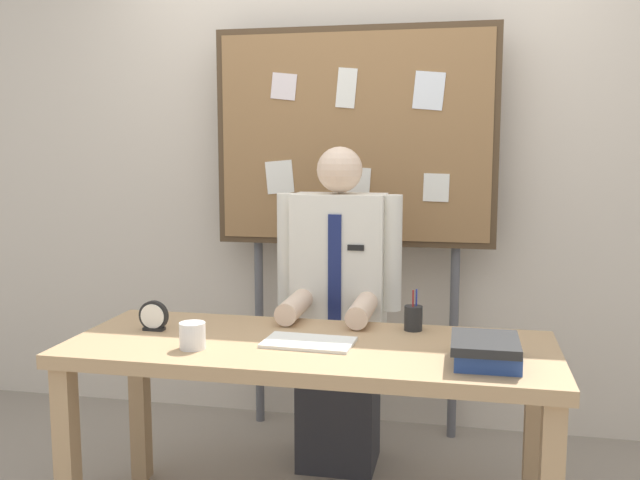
{
  "coord_description": "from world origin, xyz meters",
  "views": [
    {
      "loc": [
        0.54,
        -2.4,
        1.44
      ],
      "look_at": [
        0.0,
        0.18,
        1.08
      ],
      "focal_mm": 39.44,
      "sensor_mm": 36.0,
      "label": 1
    }
  ],
  "objects_px": {
    "bulletin_board": "(354,144)",
    "person": "(339,321)",
    "pen_holder": "(413,318)",
    "coffee_mug": "(192,336)",
    "book_stack": "(486,351)",
    "open_notebook": "(309,342)",
    "desk": "(310,367)",
    "desk_clock": "(154,317)"
  },
  "relations": [
    {
      "from": "open_notebook",
      "to": "pen_holder",
      "type": "distance_m",
      "value": 0.44
    },
    {
      "from": "person",
      "to": "bulletin_board",
      "type": "distance_m",
      "value": 0.87
    },
    {
      "from": "person",
      "to": "pen_holder",
      "type": "relative_size",
      "value": 8.96
    },
    {
      "from": "coffee_mug",
      "to": "pen_holder",
      "type": "height_order",
      "value": "pen_holder"
    },
    {
      "from": "person",
      "to": "desk_clock",
      "type": "height_order",
      "value": "person"
    },
    {
      "from": "desk",
      "to": "person",
      "type": "bearing_deg",
      "value": 90.0
    },
    {
      "from": "desk",
      "to": "desk_clock",
      "type": "relative_size",
      "value": 15.16
    },
    {
      "from": "bulletin_board",
      "to": "coffee_mug",
      "type": "xyz_separation_m",
      "value": [
        -0.38,
        -1.13,
        -0.67
      ]
    },
    {
      "from": "desk",
      "to": "bulletin_board",
      "type": "relative_size",
      "value": 0.88
    },
    {
      "from": "desk",
      "to": "bulletin_board",
      "type": "height_order",
      "value": "bulletin_board"
    },
    {
      "from": "bulletin_board",
      "to": "desk_clock",
      "type": "distance_m",
      "value": 1.3
    },
    {
      "from": "desk",
      "to": "desk_clock",
      "type": "distance_m",
      "value": 0.64
    },
    {
      "from": "bulletin_board",
      "to": "book_stack",
      "type": "height_order",
      "value": "bulletin_board"
    },
    {
      "from": "bulletin_board",
      "to": "open_notebook",
      "type": "height_order",
      "value": "bulletin_board"
    },
    {
      "from": "open_notebook",
      "to": "pen_holder",
      "type": "relative_size",
      "value": 1.99
    },
    {
      "from": "book_stack",
      "to": "coffee_mug",
      "type": "xyz_separation_m",
      "value": [
        -1.0,
        -0.03,
        0.0
      ]
    },
    {
      "from": "bulletin_board",
      "to": "pen_holder",
      "type": "distance_m",
      "value": 1.04
    },
    {
      "from": "book_stack",
      "to": "desk_clock",
      "type": "bearing_deg",
      "value": 172.11
    },
    {
      "from": "book_stack",
      "to": "open_notebook",
      "type": "distance_m",
      "value": 0.63
    },
    {
      "from": "bulletin_board",
      "to": "open_notebook",
      "type": "distance_m",
      "value": 1.22
    },
    {
      "from": "open_notebook",
      "to": "person",
      "type": "bearing_deg",
      "value": 90.03
    },
    {
      "from": "bulletin_board",
      "to": "person",
      "type": "bearing_deg",
      "value": -90.01
    },
    {
      "from": "bulletin_board",
      "to": "desk_clock",
      "type": "height_order",
      "value": "bulletin_board"
    },
    {
      "from": "desk",
      "to": "open_notebook",
      "type": "relative_size",
      "value": 5.49
    },
    {
      "from": "person",
      "to": "desk_clock",
      "type": "xyz_separation_m",
      "value": [
        -0.62,
        -0.54,
        0.12
      ]
    },
    {
      "from": "open_notebook",
      "to": "coffee_mug",
      "type": "xyz_separation_m",
      "value": [
        -0.38,
        -0.14,
        0.04
      ]
    },
    {
      "from": "desk",
      "to": "bulletin_board",
      "type": "xyz_separation_m",
      "value": [
        0.0,
        0.97,
        0.81
      ]
    },
    {
      "from": "desk",
      "to": "desk_clock",
      "type": "xyz_separation_m",
      "value": [
        -0.62,
        0.04,
        0.14
      ]
    },
    {
      "from": "book_stack",
      "to": "desk_clock",
      "type": "relative_size",
      "value": 2.27
    },
    {
      "from": "book_stack",
      "to": "pen_holder",
      "type": "distance_m",
      "value": 0.46
    },
    {
      "from": "open_notebook",
      "to": "book_stack",
      "type": "bearing_deg",
      "value": -10.22
    },
    {
      "from": "bulletin_board",
      "to": "open_notebook",
      "type": "bearing_deg",
      "value": -89.99
    },
    {
      "from": "bulletin_board",
      "to": "book_stack",
      "type": "bearing_deg",
      "value": -60.77
    },
    {
      "from": "pen_holder",
      "to": "person",
      "type": "bearing_deg",
      "value": 136.58
    },
    {
      "from": "book_stack",
      "to": "pen_holder",
      "type": "relative_size",
      "value": 1.64
    },
    {
      "from": "bulletin_board",
      "to": "open_notebook",
      "type": "relative_size",
      "value": 6.26
    },
    {
      "from": "desk_clock",
      "to": "pen_holder",
      "type": "xyz_separation_m",
      "value": [
        0.98,
        0.21,
        -0.0
      ]
    },
    {
      "from": "desk_clock",
      "to": "book_stack",
      "type": "bearing_deg",
      "value": -7.89
    },
    {
      "from": "bulletin_board",
      "to": "desk",
      "type": "bearing_deg",
      "value": -90.0
    },
    {
      "from": "bulletin_board",
      "to": "pen_holder",
      "type": "height_order",
      "value": "bulletin_board"
    },
    {
      "from": "book_stack",
      "to": "open_notebook",
      "type": "height_order",
      "value": "book_stack"
    },
    {
      "from": "desk",
      "to": "book_stack",
      "type": "bearing_deg",
      "value": -12.01
    }
  ]
}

